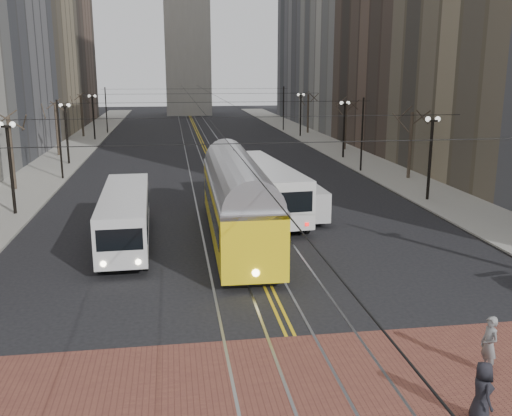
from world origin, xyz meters
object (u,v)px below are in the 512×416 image
object	(u,v)px
pedestrian_a	(482,393)
pedestrian_b	(489,345)
cargo_van	(305,203)
transit_bus	(126,218)
rear_bus	(263,189)
sedan_grey	(258,161)
streetcar	(237,208)

from	to	relation	value
pedestrian_a	pedestrian_b	world-z (taller)	pedestrian_b
cargo_van	pedestrian_a	world-z (taller)	cargo_van
cargo_van	pedestrian_b	world-z (taller)	cargo_van
transit_bus	cargo_van	world-z (taller)	transit_bus
transit_bus	pedestrian_b	world-z (taller)	transit_bus
cargo_van	pedestrian_b	xyz separation A→B (m)	(1.26, -18.54, -0.13)
cargo_van	pedestrian_a	xyz separation A→B (m)	(-0.27, -20.86, -0.18)
rear_bus	pedestrian_a	bearing A→B (deg)	-89.94
cargo_van	sedan_grey	distance (m)	18.39
rear_bus	sedan_grey	bearing A→B (deg)	77.35
sedan_grey	rear_bus	bearing A→B (deg)	-93.11
pedestrian_a	pedestrian_b	bearing A→B (deg)	-28.36
rear_bus	cargo_van	xyz separation A→B (m)	(2.32, -1.79, -0.57)
transit_bus	pedestrian_a	size ratio (longest dim) A/B	6.57
rear_bus	cargo_van	bearing A→B (deg)	-42.75
rear_bus	pedestrian_a	distance (m)	22.75
rear_bus	cargo_van	size ratio (longest dim) A/B	2.62
transit_bus	cargo_van	size ratio (longest dim) A/B	2.36
cargo_van	streetcar	bearing A→B (deg)	-142.52
transit_bus	streetcar	xyz separation A→B (m)	(5.83, -0.29, 0.40)
transit_bus	streetcar	bearing A→B (deg)	-4.58
streetcar	sedan_grey	world-z (taller)	streetcar
streetcar	rear_bus	distance (m)	6.02
transit_bus	pedestrian_a	xyz separation A→B (m)	(10.18, -17.38, -0.53)
rear_bus	pedestrian_b	size ratio (longest dim) A/B	6.87
rear_bus	sedan_grey	size ratio (longest dim) A/B	2.74
streetcar	cargo_van	bearing A→B (deg)	40.15
sedan_grey	streetcar	bearing A→B (deg)	-97.03
transit_bus	pedestrian_a	distance (m)	20.15
rear_bus	sedan_grey	world-z (taller)	rear_bus
streetcar	cargo_van	world-z (taller)	streetcar
transit_bus	pedestrian_a	world-z (taller)	transit_bus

